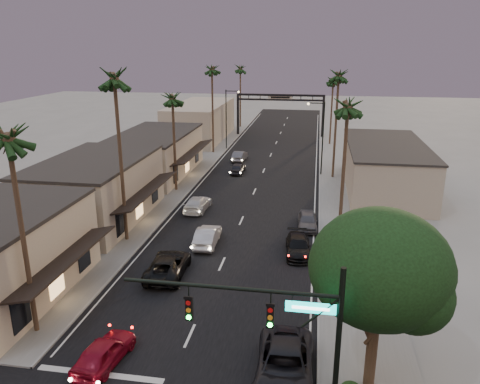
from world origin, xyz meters
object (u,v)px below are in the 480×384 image
(arch, at_px, (280,104))
(oncoming_pickup, at_px, (168,265))
(streetlight_left, at_px, (228,114))
(palm_lc, at_px, (172,94))
(oncoming_silver, at_px, (207,236))
(curbside_black, at_px, (298,246))
(oncoming_red, at_px, (104,352))
(corner_tree, at_px, (381,273))
(palm_lb, at_px, (114,73))
(palm_ld, at_px, (212,67))
(palm_ra, at_px, (348,101))
(curbside_near, at_px, (285,366))
(palm_la, at_px, (7,130))
(palm_far, at_px, (240,66))
(streetlight_right, at_px, (321,132))
(palm_rc, at_px, (333,78))
(palm_rb, at_px, (339,72))
(traffic_signal, at_px, (288,328))

(arch, xyz_separation_m, oncoming_pickup, (-3.38, -53.23, -4.79))
(streetlight_left, xyz_separation_m, palm_lc, (-1.68, -22.00, 5.14))
(oncoming_silver, relative_size, curbside_black, 0.98)
(palm_lc, height_order, oncoming_red, palm_lc)
(corner_tree, height_order, palm_lb, palm_lb)
(corner_tree, distance_m, palm_ld, 51.28)
(palm_ra, bearing_deg, palm_lb, -173.37)
(oncoming_pickup, bearing_deg, streetlight_left, -87.85)
(oncoming_red, xyz_separation_m, oncoming_pickup, (0.23, 9.76, 0.03))
(oncoming_silver, distance_m, curbside_near, 16.68)
(palm_ld, bearing_deg, oncoming_silver, -78.35)
(palm_la, bearing_deg, palm_far, 89.75)
(oncoming_silver, bearing_deg, streetlight_right, -113.18)
(palm_lb, xyz_separation_m, palm_far, (0.30, 56.00, -1.94))
(palm_far, distance_m, curbside_near, 72.84)
(palm_lb, height_order, palm_lc, palm_lb)
(streetlight_right, bearing_deg, arch, 105.47)
(streetlight_right, xyz_separation_m, palm_rc, (1.68, 19.00, 5.14))
(palm_rb, bearing_deg, palm_ra, -90.00)
(palm_la, relative_size, curbside_near, 2.22)
(arch, bearing_deg, palm_far, 136.05)
(oncoming_silver, xyz_separation_m, curbside_near, (7.29, -15.00, 0.09))
(palm_la, xyz_separation_m, palm_lb, (-0.00, 13.00, 1.94))
(streetlight_left, xyz_separation_m, palm_lb, (-1.68, -36.00, 8.06))
(streetlight_right, bearing_deg, curbside_near, -92.24)
(palm_lb, height_order, palm_far, palm_lb)
(streetlight_left, distance_m, oncoming_red, 51.32)
(oncoming_red, bearing_deg, palm_rb, -100.41)
(traffic_signal, xyz_separation_m, palm_rc, (2.91, 60.00, 5.39))
(palm_ra, bearing_deg, arch, 100.59)
(oncoming_pickup, bearing_deg, corner_tree, 141.31)
(streetlight_right, height_order, curbside_black, streetlight_right)
(palm_ld, bearing_deg, palm_lb, -90.00)
(palm_lb, relative_size, palm_far, 1.15)
(palm_far, xyz_separation_m, curbside_black, (13.74, -56.36, -10.78))
(palm_far, bearing_deg, arch, -43.95)
(palm_rb, xyz_separation_m, oncoming_red, (-12.21, -37.00, -11.71))
(palm_ra, relative_size, oncoming_red, 3.19)
(oncoming_red, bearing_deg, palm_far, -78.37)
(palm_far, bearing_deg, palm_ra, -72.62)
(palm_far, bearing_deg, oncoming_pickup, -85.40)
(palm_rc, height_order, oncoming_pickup, palm_rc)
(traffic_signal, xyz_separation_m, oncoming_silver, (-7.54, 18.26, -4.34))
(palm_ra, relative_size, palm_rb, 0.93)
(streetlight_right, bearing_deg, oncoming_pickup, -110.03)
(palm_ra, distance_m, oncoming_red, 23.52)
(oncoming_pickup, bearing_deg, curbside_near, 130.10)
(oncoming_red, relative_size, curbside_black, 0.91)
(corner_tree, relative_size, palm_lb, 0.58)
(streetlight_left, height_order, palm_ra, palm_ra)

